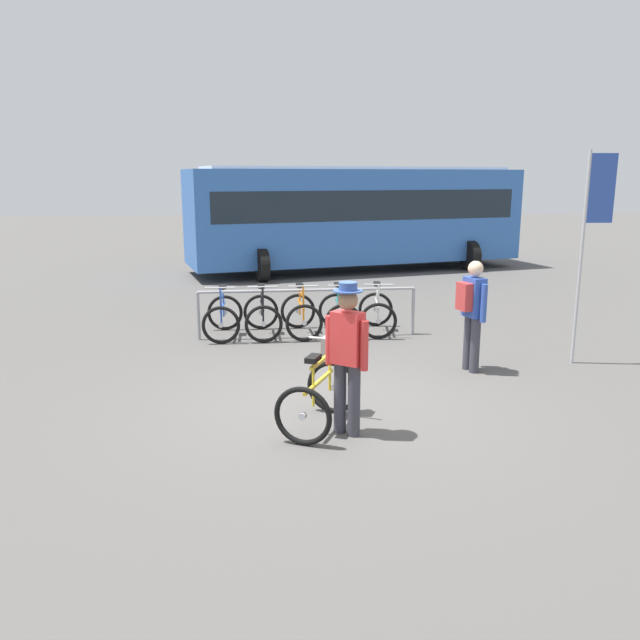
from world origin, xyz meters
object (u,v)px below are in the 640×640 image
(bus_distant, at_px, (356,212))
(featured_bicycle, at_px, (322,384))
(racked_bike_black, at_px, (262,316))
(banner_flag, at_px, (593,217))
(racked_bike_blue, at_px, (223,317))
(person_with_featured_bike, at_px, (347,352))
(racked_bike_white, at_px, (377,313))
(pedestrian_with_backpack, at_px, (472,309))
(racked_bike_orange, at_px, (301,315))
(racked_bike_teal, at_px, (339,314))

(bus_distant, bearing_deg, featured_bicycle, -99.74)
(racked_bike_black, xyz_separation_m, banner_flag, (4.91, -2.14, 1.86))
(featured_bicycle, height_order, bus_distant, bus_distant)
(racked_bike_blue, xyz_separation_m, person_with_featured_bike, (1.65, -4.59, 0.58))
(racked_bike_white, xyz_separation_m, bus_distant, (0.72, 7.99, 1.37))
(racked_bike_blue, height_order, pedestrian_with_backpack, pedestrian_with_backpack)
(racked_bike_orange, bearing_deg, racked_bike_black, -178.49)
(racked_bike_orange, distance_m, banner_flag, 5.08)
(person_with_featured_bike, bearing_deg, banner_flag, 31.93)
(racked_bike_white, height_order, person_with_featured_bike, person_with_featured_bike)
(featured_bicycle, xyz_separation_m, person_with_featured_bike, (0.25, -0.30, 0.46))
(bus_distant, bearing_deg, racked_bike_black, -109.32)
(banner_flag, bearing_deg, racked_bike_black, 156.45)
(racked_bike_orange, relative_size, racked_bike_teal, 1.03)
(racked_bike_white, bearing_deg, person_with_featured_bike, -103.87)
(racked_bike_blue, distance_m, bus_distant, 8.91)
(racked_bike_black, relative_size, featured_bicycle, 0.90)
(racked_bike_orange, distance_m, pedestrian_with_backpack, 3.43)
(racked_bike_white, bearing_deg, pedestrian_with_backpack, -68.64)
(racked_bike_orange, relative_size, banner_flag, 0.36)
(racked_bike_teal, distance_m, pedestrian_with_backpack, 3.01)
(racked_bike_black, distance_m, racked_bike_teal, 1.40)
(featured_bicycle, bearing_deg, racked_bike_white, 72.23)
(banner_flag, bearing_deg, racked_bike_blue, 159.28)
(pedestrian_with_backpack, bearing_deg, racked_bike_black, 141.83)
(racked_bike_teal, distance_m, racked_bike_white, 0.70)
(racked_bike_black, height_order, racked_bike_white, same)
(racked_bike_black, xyz_separation_m, racked_bike_white, (2.10, 0.06, -0.00))
(racked_bike_black, xyz_separation_m, person_with_featured_bike, (0.95, -4.61, 0.58))
(pedestrian_with_backpack, distance_m, bus_distant, 10.49)
(pedestrian_with_backpack, height_order, bus_distant, bus_distant)
(bus_distant, bearing_deg, racked_bike_teal, -100.07)
(featured_bicycle, height_order, banner_flag, banner_flag)
(racked_bike_orange, distance_m, bus_distant, 8.42)
(racked_bike_white, height_order, pedestrian_with_backpack, pedestrian_with_backpack)
(racked_bike_orange, distance_m, racked_bike_white, 1.40)
(racked_bike_black, xyz_separation_m, bus_distant, (2.82, 8.05, 1.37))
(person_with_featured_bike, bearing_deg, bus_distant, 81.57)
(racked_bike_black, height_order, racked_bike_orange, same)
(pedestrian_with_backpack, xyz_separation_m, banner_flag, (1.85, 0.27, 1.29))
(racked_bike_blue, height_order, banner_flag, banner_flag)
(racked_bike_blue, bearing_deg, pedestrian_with_backpack, -32.41)
(featured_bicycle, relative_size, bus_distant, 0.12)
(racked_bike_orange, bearing_deg, racked_bike_blue, -178.49)
(racked_bike_white, xyz_separation_m, featured_bicycle, (-1.40, -4.36, 0.12))
(racked_bike_orange, relative_size, person_with_featured_bike, 0.67)
(pedestrian_with_backpack, relative_size, banner_flag, 0.51)
(racked_bike_white, bearing_deg, featured_bicycle, -107.77)
(featured_bicycle, bearing_deg, racked_bike_black, 99.26)
(pedestrian_with_backpack, bearing_deg, racked_bike_orange, 134.24)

